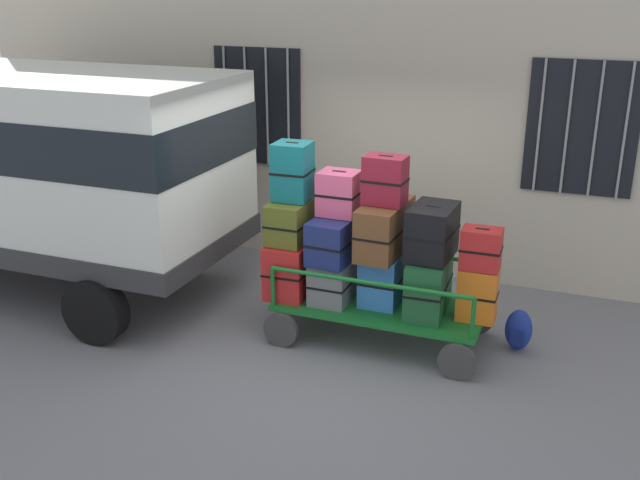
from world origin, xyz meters
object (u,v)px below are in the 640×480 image
suitcase_left_middle (294,219)px  suitcase_center_top (385,180)px  van (32,157)px  suitcase_center_middle (385,228)px  suitcase_left_top (293,171)px  suitcase_midleft_bottom (337,277)px  suitcase_left_bottom (294,265)px  suitcase_midright_bottom (429,285)px  suitcase_right_middle (481,249)px  suitcase_right_bottom (477,294)px  suitcase_midleft_middle (337,237)px  suitcase_center_bottom (383,278)px  suitcase_midleft_top (339,193)px  suitcase_midright_middle (432,232)px  luggage_cart (381,309)px  backpack (518,330)px

suitcase_left_middle → suitcase_center_top: 1.10m
van → suitcase_center_middle: 4.27m
suitcase_left_top → suitcase_midleft_bottom: suitcase_left_top is taller
suitcase_left_bottom → suitcase_center_middle: size_ratio=0.98×
suitcase_midright_bottom → suitcase_right_middle: bearing=-1.0°
suitcase_right_bottom → suitcase_midleft_middle: bearing=179.9°
suitcase_right_bottom → suitcase_center_bottom: bearing=176.6°
suitcase_midleft_top → suitcase_left_bottom: bearing=-174.3°
suitcase_midright_bottom → suitcase_midright_middle: 0.55m
suitcase_center_bottom → suitcase_midright_middle: size_ratio=0.87×
suitcase_center_bottom → suitcase_right_bottom: suitcase_right_bottom is taller
suitcase_left_top → suitcase_midleft_top: (0.49, 0.05, -0.19)m
suitcase_left_bottom → suitcase_midleft_bottom: 0.49m
luggage_cart → suitcase_left_middle: size_ratio=2.99×
suitcase_center_top → suitcase_midright_bottom: 1.14m
suitcase_right_bottom → backpack: suitcase_right_bottom is taller
luggage_cart → suitcase_midleft_middle: suitcase_midleft_middle is taller
suitcase_left_top → suitcase_midleft_bottom: (0.49, -0.00, -1.09)m
suitcase_midright_bottom → suitcase_right_bottom: size_ratio=1.41×
van → suitcase_right_middle: van is taller
suitcase_center_middle → suitcase_center_top: (0.00, -0.03, 0.51)m
suitcase_midright_middle → suitcase_right_middle: (0.49, -0.04, -0.10)m
suitcase_midright_middle → suitcase_midleft_middle: bearing=-177.8°
van → suitcase_midleft_middle: bearing=1.1°
suitcase_right_middle → suitcase_midleft_top: bearing=177.6°
backpack → suitcase_center_middle: bearing=-169.5°
suitcase_right_bottom → backpack: 0.69m
suitcase_right_bottom → suitcase_midleft_top: bearing=177.6°
suitcase_midleft_top → suitcase_center_top: size_ratio=0.94×
suitcase_midleft_top → backpack: 2.29m
luggage_cart → suitcase_left_bottom: 1.04m
suitcase_center_top → suitcase_right_middle: suitcase_center_top is taller
suitcase_left_top → suitcase_left_bottom: bearing=-90.0°
suitcase_left_bottom → suitcase_left_middle: suitcase_left_middle is taller
backpack → suitcase_midleft_top: bearing=-172.1°
van → suitcase_right_bottom: 5.31m
suitcase_left_middle → suitcase_center_bottom: suitcase_left_middle is taller
suitcase_center_bottom → backpack: size_ratio=1.22×
suitcase_left_middle → backpack: bearing=7.0°
suitcase_midright_bottom → suitcase_midleft_bottom: bearing=179.6°
suitcase_midleft_top → suitcase_center_middle: size_ratio=0.54×
suitcase_left_top → suitcase_midleft_middle: (0.49, -0.01, -0.65)m
suitcase_midleft_bottom → suitcase_center_middle: suitcase_center_middle is taller
suitcase_midleft_top → suitcase_right_middle: suitcase_midleft_top is taller
suitcase_midleft_middle → suitcase_center_bottom: size_ratio=1.46×
suitcase_midleft_top → suitcase_right_bottom: suitcase_midleft_top is taller
suitcase_left_middle → suitcase_midleft_middle: 0.51m
suitcase_right_bottom → backpack: bearing=39.2°
suitcase_midleft_top → luggage_cart: bearing=-4.1°
suitcase_center_top → suitcase_midleft_bottom: bearing=-178.2°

